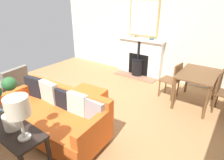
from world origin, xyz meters
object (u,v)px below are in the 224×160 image
object	(u,v)px
fireplace	(140,59)
dining_table	(198,77)
dining_chair_by_back_wall	(223,89)
ottoman	(87,98)
console_table	(1,126)
mantel_bowl_near	(133,37)
sofa	(55,116)
armchair_accent	(12,83)
dining_chair_near_fireplace	(173,78)
potted_plant	(4,101)
table_lamp_far_end	(18,108)
mantel_bowl_far	(151,39)

from	to	relation	value
fireplace	dining_table	distance (m)	2.04
dining_table	dining_chair_by_back_wall	xyz separation A→B (m)	(-0.00, 0.50, -0.13)
ottoman	console_table	xyz separation A→B (m)	(1.77, 0.16, 0.43)
mantel_bowl_near	sofa	bearing A→B (deg)	7.49
armchair_accent	dining_chair_near_fireplace	world-z (taller)	dining_chair_near_fireplace
dining_chair_near_fireplace	dining_chair_by_back_wall	bearing A→B (deg)	90.90
potted_plant	mantel_bowl_near	bearing A→B (deg)	-170.25
fireplace	table_lamp_far_end	size ratio (longest dim) A/B	2.81
sofa	table_lamp_far_end	distance (m)	1.29
potted_plant	dining_table	xyz separation A→B (m)	(-3.27, 1.42, -0.48)
table_lamp_far_end	ottoman	bearing A→B (deg)	-157.08
mantel_bowl_far	table_lamp_far_end	world-z (taller)	table_lamp_far_end
mantel_bowl_near	dining_table	size ratio (longest dim) A/B	0.13
armchair_accent	mantel_bowl_near	bearing A→B (deg)	157.86
armchair_accent	dining_chair_by_back_wall	distance (m)	4.52
sofa	dining_chair_near_fireplace	bearing A→B (deg)	154.08
potted_plant	dining_table	world-z (taller)	potted_plant
console_table	dining_chair_near_fireplace	bearing A→B (deg)	160.16
ottoman	potted_plant	world-z (taller)	potted_plant
fireplace	mantel_bowl_near	bearing A→B (deg)	-94.10
mantel_bowl_far	ottoman	bearing A→B (deg)	-7.70
fireplace	table_lamp_far_end	xyz separation A→B (m)	(4.14, 0.75, 0.66)
potted_plant	dining_chair_near_fireplace	distance (m)	3.44
mantel_bowl_near	dining_table	bearing A→B (deg)	67.54
potted_plant	dining_chair_by_back_wall	distance (m)	3.84
fireplace	mantel_bowl_far	xyz separation A→B (m)	(-0.02, 0.32, 0.64)
sofa	ottoman	distance (m)	0.97
mantel_bowl_far	potted_plant	bearing A→B (deg)	1.46
sofa	potted_plant	world-z (taller)	potted_plant
sofa	mantel_bowl_near	bearing A→B (deg)	-172.51
sofa	armchair_accent	bearing A→B (deg)	-96.42
mantel_bowl_near	dining_chair_near_fireplace	size ratio (longest dim) A/B	0.17
sofa	armchair_accent	size ratio (longest dim) A/B	2.39
table_lamp_far_end	dining_chair_by_back_wall	xyz separation A→B (m)	(-3.28, 1.60, -0.64)
mantel_bowl_near	dining_table	xyz separation A→B (m)	(0.88, 2.13, -0.50)
mantel_bowl_near	dining_chair_by_back_wall	world-z (taller)	mantel_bowl_near
mantel_bowl_near	armchair_accent	world-z (taller)	mantel_bowl_near
armchair_accent	dining_table	distance (m)	4.09
dining_chair_by_back_wall	dining_chair_near_fireplace	bearing A→B (deg)	-89.10
armchair_accent	potted_plant	size ratio (longest dim) A/B	1.40
mantel_bowl_near	dining_chair_by_back_wall	xyz separation A→B (m)	(0.88, 2.63, -0.63)
fireplace	potted_plant	bearing A→B (deg)	5.93
console_table	dining_table	xyz separation A→B (m)	(-3.28, 1.68, -0.02)
sofa	ottoman	bearing A→B (deg)	-170.75
console_table	mantel_bowl_near	bearing A→B (deg)	-173.85
table_lamp_far_end	dining_chair_near_fireplace	distance (m)	3.38
console_table	ottoman	bearing A→B (deg)	-174.70
console_table	table_lamp_far_end	world-z (taller)	table_lamp_far_end
mantel_bowl_far	sofa	world-z (taller)	mantel_bowl_far
fireplace	potted_plant	world-z (taller)	potted_plant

